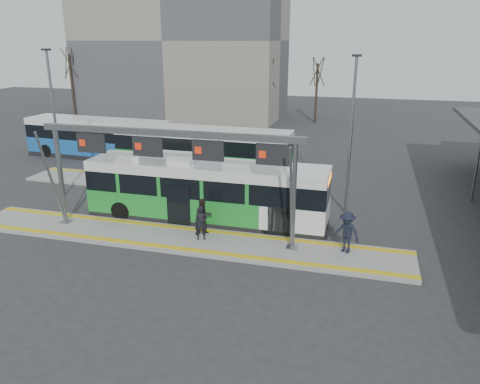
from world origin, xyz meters
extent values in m
plane|color=#2D2D30|center=(0.00, 0.00, 0.00)|extent=(120.00, 120.00, 0.00)
cube|color=gray|center=(0.00, 0.00, 0.07)|extent=(22.00, 3.00, 0.15)
cube|color=gray|center=(-4.00, 8.00, 0.07)|extent=(20.00, 3.00, 0.15)
cube|color=yellow|center=(0.00, 1.15, 0.16)|extent=(22.00, 0.35, 0.02)
cube|color=yellow|center=(0.00, -1.15, 0.16)|extent=(22.00, 0.35, 0.02)
cube|color=yellow|center=(-4.00, 9.15, 0.16)|extent=(20.00, 0.35, 0.02)
cylinder|color=slate|center=(-6.50, 0.30, 2.67)|extent=(0.20, 0.20, 5.05)
cube|color=slate|center=(-6.50, 0.30, 0.18)|extent=(0.50, 0.50, 0.06)
cylinder|color=slate|center=(-6.50, -0.40, 2.67)|extent=(0.12, 1.46, 4.90)
cylinder|color=slate|center=(5.50, 0.30, 2.67)|extent=(0.20, 0.20, 5.05)
cube|color=slate|center=(5.50, 0.30, 0.18)|extent=(0.50, 0.50, 0.06)
cylinder|color=slate|center=(5.50, -0.40, 2.67)|extent=(0.12, 1.46, 4.90)
cube|color=slate|center=(-0.50, 0.30, 5.20)|extent=(13.00, 0.25, 0.30)
cube|color=black|center=(-4.50, 0.30, 4.50)|extent=(1.50, 0.12, 0.95)
cube|color=red|center=(-4.95, 0.23, 4.50)|extent=(0.32, 0.02, 0.32)
cube|color=black|center=(-1.50, 0.30, 4.50)|extent=(1.50, 0.12, 0.95)
cube|color=red|center=(-1.95, 0.23, 4.50)|extent=(0.32, 0.02, 0.32)
cube|color=black|center=(1.50, 0.30, 4.50)|extent=(1.50, 0.12, 0.95)
cube|color=red|center=(1.05, 0.23, 4.50)|extent=(0.32, 0.02, 0.32)
cube|color=black|center=(4.50, 0.30, 4.50)|extent=(1.50, 0.12, 0.95)
cube|color=red|center=(4.05, 0.23, 4.50)|extent=(0.32, 0.02, 0.32)
cylinder|color=slate|center=(14.80, 10.00, 2.15)|extent=(0.14, 0.14, 4.30)
cube|color=gray|center=(-14.00, 36.00, 9.00)|extent=(24.00, 12.00, 18.00)
cube|color=black|center=(0.47, 2.86, 0.19)|extent=(12.74, 2.73, 0.37)
cube|color=#1E8B2E|center=(0.47, 2.86, 0.98)|extent=(12.74, 2.73, 1.22)
cube|color=black|center=(0.47, 2.86, 2.12)|extent=(12.74, 2.65, 1.06)
cube|color=white|center=(0.47, 2.86, 2.92)|extent=(12.74, 2.73, 0.53)
cube|color=orange|center=(6.83, 2.85, 2.81)|extent=(0.05, 1.89, 0.30)
cube|color=white|center=(-1.65, 2.87, 3.34)|extent=(3.19, 1.90, 0.32)
cylinder|color=black|center=(-3.99, 1.67, 0.53)|extent=(1.06, 0.32, 1.06)
cylinder|color=black|center=(-3.98, 4.07, 0.53)|extent=(1.06, 0.32, 1.06)
cylinder|color=black|center=(4.29, 1.65, 0.53)|extent=(1.06, 0.32, 1.06)
cylinder|color=black|center=(4.29, 4.06, 0.53)|extent=(1.06, 0.32, 1.06)
cube|color=black|center=(-2.94, 11.85, 0.19)|extent=(12.85, 3.01, 0.37)
cube|color=#1E8B2E|center=(-2.94, 11.85, 0.99)|extent=(12.85, 3.01, 1.23)
cube|color=black|center=(-2.94, 11.85, 2.13)|extent=(12.85, 2.93, 1.07)
cube|color=white|center=(-2.94, 11.85, 2.93)|extent=(12.85, 3.01, 0.53)
cylinder|color=black|center=(-7.45, 10.74, 0.53)|extent=(1.07, 0.34, 1.07)
cylinder|color=black|center=(-7.39, 13.16, 0.53)|extent=(1.07, 0.34, 1.07)
cylinder|color=black|center=(0.87, 10.55, 0.53)|extent=(1.07, 0.34, 1.07)
cylinder|color=black|center=(0.92, 12.97, 0.53)|extent=(1.07, 0.34, 1.07)
cube|color=black|center=(-12.64, 13.69, 0.18)|extent=(12.13, 3.32, 0.37)
cube|color=#1B58A5|center=(-12.64, 13.69, 0.97)|extent=(12.13, 3.32, 1.20)
cube|color=black|center=(-12.64, 13.69, 2.09)|extent=(12.13, 3.24, 1.04)
cube|color=white|center=(-12.64, 13.69, 2.87)|extent=(12.13, 3.32, 0.52)
cylinder|color=black|center=(-16.91, 12.74, 0.52)|extent=(1.06, 0.37, 1.04)
cylinder|color=black|center=(-16.77, 15.10, 0.52)|extent=(1.06, 0.37, 1.04)
cylinder|color=black|center=(-9.11, 12.31, 0.52)|extent=(1.06, 0.37, 1.04)
cylinder|color=black|center=(-8.98, 14.67, 0.52)|extent=(1.06, 0.37, 1.04)
imported|color=black|center=(1.14, 0.10, 0.99)|extent=(0.71, 0.58, 1.68)
imported|color=black|center=(1.03, 0.75, 1.05)|extent=(1.11, 1.09, 1.80)
imported|color=black|center=(7.90, 0.51, 1.12)|extent=(1.44, 1.19, 1.93)
cylinder|color=#382B21|center=(-2.59, 32.25, 3.27)|extent=(0.28, 0.28, 6.54)
cylinder|color=#382B21|center=(2.52, 34.62, 3.32)|extent=(0.28, 0.28, 6.64)
cylinder|color=#382B21|center=(-25.65, 29.72, 3.77)|extent=(0.28, 0.28, 7.55)
cylinder|color=slate|center=(-9.52, 4.44, 4.36)|extent=(0.16, 0.16, 8.72)
cube|color=black|center=(-9.52, 4.44, 8.72)|extent=(0.50, 0.25, 0.12)
cylinder|color=slate|center=(7.58, 6.00, 4.25)|extent=(0.16, 0.16, 8.51)
cube|color=black|center=(7.58, 6.00, 8.51)|extent=(0.50, 0.25, 0.12)
camera|label=1|loc=(8.40, -19.29, 9.39)|focal=35.00mm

